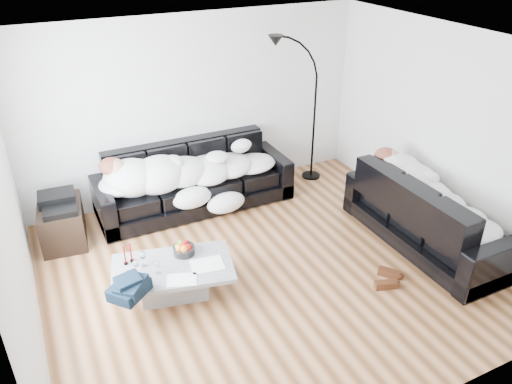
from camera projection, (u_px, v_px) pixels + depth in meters
name	position (u px, v px, depth m)	size (l,w,h in m)	color
ground	(267.00, 269.00, 5.92)	(5.00, 5.00, 0.00)	brown
wall_back	(196.00, 108.00, 7.07)	(5.00, 0.02, 2.60)	silver
wall_left	(13.00, 227.00, 4.33)	(0.02, 4.50, 2.60)	silver
wall_right	(445.00, 132.00, 6.25)	(0.02, 4.50, 2.60)	silver
ceiling	(270.00, 47.00, 4.67)	(5.00, 5.00, 0.00)	white
sofa_back	(194.00, 178.00, 7.03)	(2.73, 0.95, 0.89)	black
sofa_right	(430.00, 212.00, 6.20)	(2.25, 0.97, 0.91)	black
sleeper_back	(194.00, 166.00, 6.89)	(2.31, 0.80, 0.46)	white
sleeper_right	(433.00, 198.00, 6.10)	(1.93, 0.82, 0.47)	white
teal_cushion	(392.00, 171.00, 6.60)	(0.36, 0.30, 0.20)	#0B5044
coffee_table	(174.00, 280.00, 5.45)	(1.28, 0.75, 0.37)	#939699
fruit_bowl	(184.00, 248.00, 5.53)	(0.24, 0.24, 0.15)	white
wine_glass_a	(143.00, 259.00, 5.32)	(0.08, 0.08, 0.18)	white
wine_glass_b	(136.00, 267.00, 5.21)	(0.07, 0.07, 0.18)	white
wine_glass_c	(158.00, 267.00, 5.22)	(0.07, 0.07, 0.16)	white
candle_left	(125.00, 255.00, 5.34)	(0.04, 0.04, 0.23)	maroon
candle_right	(131.00, 253.00, 5.38)	(0.04, 0.04, 0.23)	maroon
newspaper_a	(207.00, 264.00, 5.38)	(0.35, 0.27, 0.01)	silver
newspaper_b	(182.00, 280.00, 5.15)	(0.30, 0.22, 0.01)	silver
navy_jacket	(129.00, 283.00, 4.84)	(0.40, 0.33, 0.20)	black
shoes	(387.00, 279.00, 5.69)	(0.43, 0.31, 0.10)	#472311
av_cabinet	(63.00, 224.00, 6.32)	(0.52, 0.76, 0.52)	black
stereo	(58.00, 201.00, 6.16)	(0.44, 0.34, 0.13)	black
floor_lamp	(314.00, 117.00, 7.57)	(0.73, 0.29, 2.01)	black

